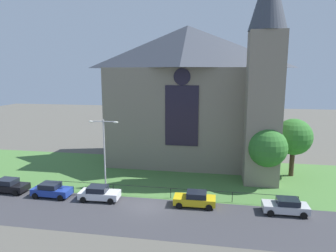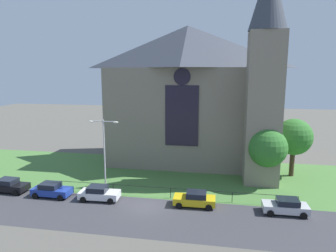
{
  "view_description": "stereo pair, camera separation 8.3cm",
  "coord_description": "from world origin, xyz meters",
  "px_view_note": "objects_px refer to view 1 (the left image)",
  "views": [
    {
      "loc": [
        7.14,
        -28.15,
        13.39
      ],
      "look_at": [
        0.84,
        8.0,
        6.9
      ],
      "focal_mm": 32.65,
      "sensor_mm": 36.0,
      "label": 1
    },
    {
      "loc": [
        7.22,
        -28.14,
        13.39
      ],
      "look_at": [
        0.84,
        8.0,
        6.9
      ],
      "focal_mm": 32.65,
      "sensor_mm": 36.0,
      "label": 2
    }
  ],
  "objects_px": {
    "tree_right_near": "(267,148)",
    "parked_car_silver": "(286,206)",
    "parked_car_white": "(99,193)",
    "streetlamp_near": "(104,147)",
    "parked_car_black": "(9,186)",
    "tree_right_far": "(294,137)",
    "parked_car_blue": "(52,190)",
    "parked_car_yellow": "(195,199)",
    "church_building": "(192,94)"
  },
  "relations": [
    {
      "from": "tree_right_near",
      "to": "parked_car_yellow",
      "type": "height_order",
      "value": "tree_right_near"
    },
    {
      "from": "streetlamp_near",
      "to": "parked_car_yellow",
      "type": "xyz_separation_m",
      "value": [
        10.06,
        -1.43,
        -4.58
      ]
    },
    {
      "from": "tree_right_near",
      "to": "parked_car_blue",
      "type": "relative_size",
      "value": 1.66
    },
    {
      "from": "church_building",
      "to": "parked_car_blue",
      "type": "height_order",
      "value": "church_building"
    },
    {
      "from": "parked_car_black",
      "to": "parked_car_blue",
      "type": "distance_m",
      "value": 5.48
    },
    {
      "from": "streetlamp_near",
      "to": "parked_car_white",
      "type": "xyz_separation_m",
      "value": [
        -0.08,
        -1.7,
        -4.58
      ]
    },
    {
      "from": "parked_car_black",
      "to": "parked_car_white",
      "type": "xyz_separation_m",
      "value": [
        10.94,
        -0.36,
        0.0
      ]
    },
    {
      "from": "streetlamp_near",
      "to": "parked_car_black",
      "type": "relative_size",
      "value": 1.96
    },
    {
      "from": "church_building",
      "to": "parked_car_black",
      "type": "distance_m",
      "value": 26.47
    },
    {
      "from": "church_building",
      "to": "parked_car_silver",
      "type": "relative_size",
      "value": 6.16
    },
    {
      "from": "tree_right_near",
      "to": "tree_right_far",
      "type": "bearing_deg",
      "value": 50.04
    },
    {
      "from": "streetlamp_near",
      "to": "parked_car_yellow",
      "type": "bearing_deg",
      "value": -8.1
    },
    {
      "from": "parked_car_silver",
      "to": "parked_car_black",
      "type": "bearing_deg",
      "value": -1.18
    },
    {
      "from": "tree_right_near",
      "to": "parked_car_white",
      "type": "xyz_separation_m",
      "value": [
        -17.92,
        -7.08,
        -3.97
      ]
    },
    {
      "from": "parked_car_blue",
      "to": "parked_car_yellow",
      "type": "bearing_deg",
      "value": 2.03
    },
    {
      "from": "tree_right_far",
      "to": "parked_car_white",
      "type": "distance_m",
      "value": 25.09
    },
    {
      "from": "tree_right_near",
      "to": "parked_car_yellow",
      "type": "xyz_separation_m",
      "value": [
        -7.78,
        -6.81,
        -3.97
      ]
    },
    {
      "from": "church_building",
      "to": "tree_right_near",
      "type": "xyz_separation_m",
      "value": [
        9.75,
        -8.92,
        -5.55
      ]
    },
    {
      "from": "tree_right_near",
      "to": "parked_car_blue",
      "type": "xyz_separation_m",
      "value": [
        -23.39,
        -7.09,
        -3.97
      ]
    },
    {
      "from": "church_building",
      "to": "parked_car_black",
      "type": "xyz_separation_m",
      "value": [
        -19.11,
        -15.64,
        -9.53
      ]
    },
    {
      "from": "parked_car_black",
      "to": "parked_car_yellow",
      "type": "relative_size",
      "value": 1.01
    },
    {
      "from": "tree_right_far",
      "to": "parked_car_black",
      "type": "height_order",
      "value": "tree_right_far"
    },
    {
      "from": "tree_right_near",
      "to": "streetlamp_near",
      "type": "distance_m",
      "value": 18.64
    },
    {
      "from": "parked_car_blue",
      "to": "parked_car_silver",
      "type": "xyz_separation_m",
      "value": [
        24.32,
        0.1,
        0.0
      ]
    },
    {
      "from": "parked_car_silver",
      "to": "parked_car_white",
      "type": "bearing_deg",
      "value": -0.38
    },
    {
      "from": "church_building",
      "to": "parked_car_silver",
      "type": "xyz_separation_m",
      "value": [
        10.68,
        -15.91,
        -9.53
      ]
    },
    {
      "from": "tree_right_far",
      "to": "church_building",
      "type": "bearing_deg",
      "value": 162.35
    },
    {
      "from": "church_building",
      "to": "tree_right_far",
      "type": "bearing_deg",
      "value": -17.65
    },
    {
      "from": "parked_car_white",
      "to": "parked_car_yellow",
      "type": "distance_m",
      "value": 10.14
    },
    {
      "from": "parked_car_white",
      "to": "parked_car_silver",
      "type": "height_order",
      "value": "same"
    },
    {
      "from": "parked_car_black",
      "to": "parked_car_silver",
      "type": "xyz_separation_m",
      "value": [
        29.8,
        -0.27,
        0.0
      ]
    },
    {
      "from": "tree_right_far",
      "to": "streetlamp_near",
      "type": "distance_m",
      "value": 23.87
    },
    {
      "from": "parked_car_black",
      "to": "parked_car_silver",
      "type": "height_order",
      "value": "same"
    },
    {
      "from": "church_building",
      "to": "parked_car_black",
      "type": "relative_size",
      "value": 6.09
    },
    {
      "from": "parked_car_white",
      "to": "parked_car_black",
      "type": "bearing_deg",
      "value": 175.51
    },
    {
      "from": "streetlamp_near",
      "to": "parked_car_silver",
      "type": "relative_size",
      "value": 1.99
    },
    {
      "from": "parked_car_white",
      "to": "parked_car_yellow",
      "type": "xyz_separation_m",
      "value": [
        10.14,
        0.27,
        0.0
      ]
    },
    {
      "from": "tree_right_near",
      "to": "parked_car_silver",
      "type": "height_order",
      "value": "tree_right_near"
    },
    {
      "from": "church_building",
      "to": "tree_right_near",
      "type": "relative_size",
      "value": 3.7
    },
    {
      "from": "streetlamp_near",
      "to": "parked_car_silver",
      "type": "height_order",
      "value": "streetlamp_near"
    },
    {
      "from": "parked_car_blue",
      "to": "tree_right_far",
      "type": "bearing_deg",
      "value": 24.22
    },
    {
      "from": "tree_right_near",
      "to": "tree_right_far",
      "type": "height_order",
      "value": "tree_right_far"
    },
    {
      "from": "church_building",
      "to": "parked_car_black",
      "type": "bearing_deg",
      "value": -140.71
    },
    {
      "from": "parked_car_white",
      "to": "parked_car_yellow",
      "type": "relative_size",
      "value": 1.01
    },
    {
      "from": "parked_car_black",
      "to": "parked_car_yellow",
      "type": "distance_m",
      "value": 21.08
    },
    {
      "from": "parked_car_white",
      "to": "parked_car_yellow",
      "type": "height_order",
      "value": "same"
    },
    {
      "from": "tree_right_far",
      "to": "parked_car_white",
      "type": "xyz_separation_m",
      "value": [
        -21.76,
        -11.67,
        -4.42
      ]
    },
    {
      "from": "parked_car_blue",
      "to": "church_building",
      "type": "bearing_deg",
      "value": 50.58
    },
    {
      "from": "parked_car_blue",
      "to": "parked_car_yellow",
      "type": "distance_m",
      "value": 15.61
    },
    {
      "from": "parked_car_black",
      "to": "parked_car_silver",
      "type": "relative_size",
      "value": 1.01
    }
  ]
}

